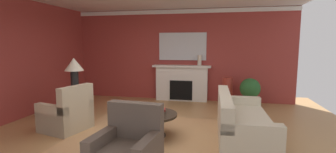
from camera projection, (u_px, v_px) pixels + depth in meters
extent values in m
plane|color=tan|center=(149.00, 132.00, 4.99)|extent=(8.45, 8.45, 0.00)
cube|color=#9E3833|center=(177.00, 55.00, 7.89)|extent=(7.10, 0.12, 2.84)
cube|color=#9E3833|center=(16.00, 59.00, 5.79)|extent=(0.12, 6.83, 2.84)
cube|color=white|center=(177.00, 12.00, 7.64)|extent=(7.10, 0.08, 0.12)
cube|color=tan|center=(151.00, 136.00, 4.78)|extent=(3.05, 2.62, 0.01)
cube|color=white|center=(182.00, 84.00, 7.77)|extent=(1.60, 0.25, 1.06)
cube|color=black|center=(181.00, 90.00, 7.77)|extent=(0.70, 0.26, 0.60)
cube|color=white|center=(182.00, 66.00, 7.67)|extent=(1.80, 0.35, 0.06)
cube|color=silver|center=(182.00, 46.00, 7.73)|extent=(1.48, 0.04, 0.85)
cube|color=beige|center=(243.00, 128.00, 4.56)|extent=(0.96, 2.13, 0.45)
cube|color=beige|center=(225.00, 105.00, 4.57)|extent=(0.26, 2.10, 0.40)
cube|color=beige|center=(251.00, 144.00, 3.63)|extent=(0.91, 0.23, 0.62)
cube|color=beige|center=(238.00, 110.00, 5.48)|extent=(0.91, 0.23, 0.62)
cube|color=#C1B293|center=(66.00, 119.00, 5.11)|extent=(0.97, 0.97, 0.44)
cube|color=#C1B293|center=(76.00, 98.00, 4.91)|extent=(0.35, 0.81, 0.51)
cube|color=#C1B293|center=(78.00, 112.00, 5.40)|extent=(0.81, 0.33, 0.60)
cube|color=#C1B293|center=(52.00, 120.00, 4.81)|extent=(0.81, 0.33, 0.60)
cube|color=brown|center=(136.00, 120.00, 3.51)|extent=(0.81, 0.23, 0.51)
cube|color=brown|center=(104.00, 153.00, 3.35)|extent=(0.21, 0.81, 0.60)
cylinder|color=#2D2319|center=(151.00, 115.00, 4.72)|extent=(1.00, 1.00, 0.04)
cylinder|color=#2D2319|center=(151.00, 126.00, 4.75)|extent=(0.12, 0.12, 0.41)
cylinder|color=#2D2319|center=(151.00, 135.00, 4.78)|extent=(0.56, 0.56, 0.03)
cube|color=#2D2319|center=(75.00, 90.00, 5.84)|extent=(0.56, 0.56, 0.04)
cube|color=#2D2319|center=(76.00, 105.00, 5.88)|extent=(0.10, 0.10, 0.66)
cube|color=#2D2319|center=(77.00, 118.00, 5.92)|extent=(0.45, 0.45, 0.04)
cylinder|color=black|center=(75.00, 80.00, 5.81)|extent=(0.18, 0.18, 0.45)
cone|color=beige|center=(74.00, 64.00, 5.76)|extent=(0.44, 0.44, 0.30)
cylinder|color=#9E3328|center=(227.00, 91.00, 7.20)|extent=(0.29, 0.29, 0.82)
cylinder|color=beige|center=(199.00, 60.00, 7.51)|extent=(0.12, 0.12, 0.32)
cube|color=tan|center=(151.00, 115.00, 4.58)|extent=(0.29, 0.23, 0.04)
cube|color=maroon|center=(160.00, 110.00, 4.76)|extent=(0.25, 0.20, 0.04)
cube|color=tan|center=(140.00, 110.00, 4.57)|extent=(0.25, 0.22, 0.04)
cylinder|color=#333333|center=(249.00, 102.00, 6.91)|extent=(0.32, 0.32, 0.30)
sphere|color=#28602D|center=(250.00, 88.00, 6.86)|extent=(0.56, 0.56, 0.56)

